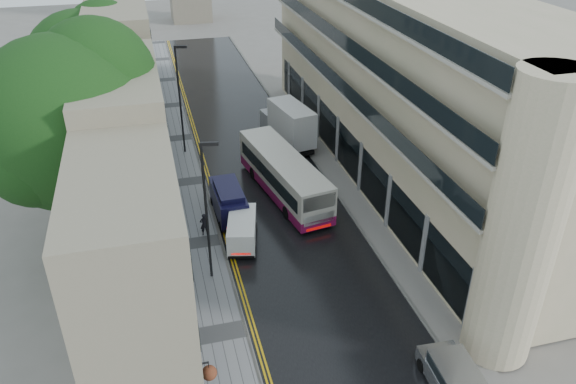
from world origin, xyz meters
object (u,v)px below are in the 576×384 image
tree_far (88,88)px  lamp_post_far (180,101)px  white_lorry (286,133)px  navy_van (220,214)px  tree_near (70,151)px  white_van (228,243)px  cream_bus (287,199)px  pedestrian (204,224)px  lamp_post_near (207,214)px

tree_far → lamp_post_far: size_ratio=1.41×
white_lorry → navy_van: (-6.97, -9.95, -0.70)m
tree_near → white_van: (8.20, -2.50, -6.03)m
white_lorry → cream_bus: bearing=-114.9°
navy_van → pedestrian: (-1.13, -0.45, -0.32)m
pedestrian → lamp_post_near: 5.59m
navy_van → lamp_post_near: size_ratio=0.55×
tree_far → pedestrian: 15.58m
navy_van → lamp_post_near: (-1.32, -4.84, 3.13)m
cream_bus → pedestrian: cream_bus is taller
tree_far → lamp_post_near: (6.58, -17.37, -1.89)m
tree_near → white_lorry: 19.09m
tree_far → pedestrian: size_ratio=8.10×
cream_bus → tree_near: bearing=173.4°
tree_far → lamp_post_far: 6.96m
lamp_post_near → lamp_post_far: (0.17, 17.23, 0.22)m
pedestrian → cream_bus: bearing=-177.8°
white_van → lamp_post_far: (-1.14, 15.36, 3.64)m
cream_bus → pedestrian: (-5.62, -0.62, -0.66)m
tree_near → white_lorry: (15.17, 10.43, -5.04)m
white_lorry → tree_far: bearing=159.6°
cream_bus → navy_van: cream_bus is taller
lamp_post_far → tree_far: bearing=-167.3°
navy_van → pedestrian: navy_van is taller
tree_near → white_van: tree_near is taller
white_van → pedestrian: white_van is taller
tree_near → tree_far: 13.02m
tree_near → lamp_post_near: tree_near is taller
tree_far → navy_van: size_ratio=2.68×
white_lorry → navy_van: white_lorry is taller
tree_near → cream_bus: 13.81m
pedestrian → lamp_post_far: lamp_post_far is taller
navy_van → lamp_post_near: lamp_post_near is taller
lamp_post_near → white_lorry: bearing=71.2°
tree_far → white_lorry: size_ratio=1.74×
white_lorry → lamp_post_near: (-8.29, -14.80, 2.43)m
white_lorry → navy_van: bearing=-135.6°
white_lorry → white_van: size_ratio=1.81×
cream_bus → white_lorry: (2.48, 9.78, 0.36)m
tree_far → white_van: (7.90, -15.50, -5.32)m
navy_van → white_van: bearing=-91.8°
white_lorry → lamp_post_near: bearing=-129.9°
cream_bus → lamp_post_far: bearing=105.3°
white_van → lamp_post_near: size_ratio=0.47×
navy_van → lamp_post_near: 5.92m
lamp_post_far → white_van: bearing=-71.8°
cream_bus → lamp_post_far: (-5.64, 12.22, 3.01)m
tree_near → pedestrian: (7.07, 0.02, -6.06)m
white_van → lamp_post_near: 4.12m
tree_far → lamp_post_far: tree_far is taller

